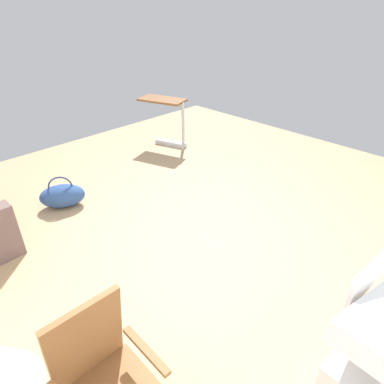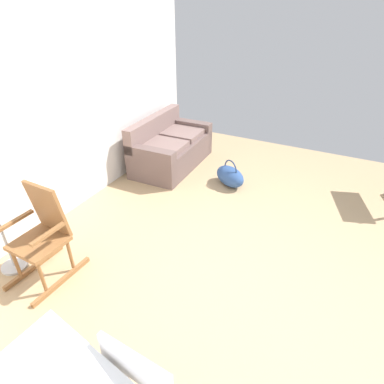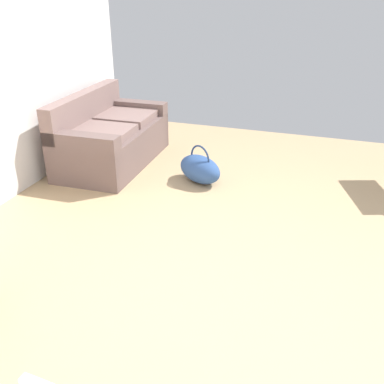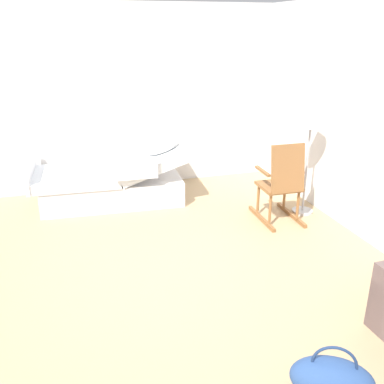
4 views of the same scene
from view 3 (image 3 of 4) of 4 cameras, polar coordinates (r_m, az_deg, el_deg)
The scene contains 3 objects.
ground_plane at distance 3.39m, azimuth 6.85°, elevation -11.83°, with size 7.37×7.37×0.00m, color tan.
couch at distance 5.48m, azimuth -10.51°, elevation 6.77°, with size 1.62×0.89×0.85m.
duffel_bag at distance 4.91m, azimuth 1.03°, elevation 3.02°, with size 0.56×0.64×0.43m.
Camera 3 is at (-2.65, -0.47, 2.07)m, focal length 41.28 mm.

